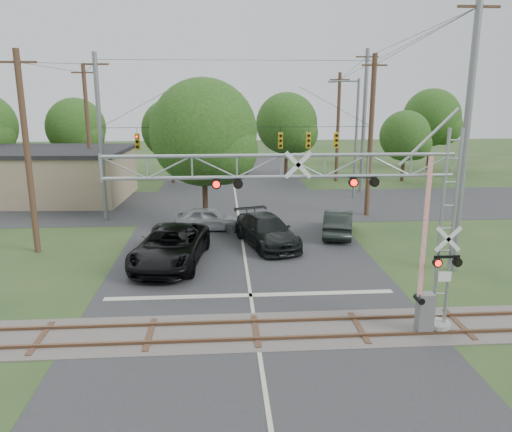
{
  "coord_description": "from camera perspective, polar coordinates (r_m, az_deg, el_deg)",
  "views": [
    {
      "loc": [
        -1.22,
        -15.34,
        8.89
      ],
      "look_at": [
        0.39,
        7.5,
        3.19
      ],
      "focal_mm": 35.0,
      "sensor_mm": 36.0,
      "label": 1
    }
  ],
  "objects": [
    {
      "name": "treeline",
      "position": [
        48.38,
        -3.3,
        10.22
      ],
      "size": [
        53.42,
        31.32,
        9.84
      ],
      "color": "#352418",
      "rests_on": "ground"
    },
    {
      "name": "road_cross",
      "position": [
        40.34,
        -2.19,
        1.26
      ],
      "size": [
        90.0,
        12.0,
        0.02
      ],
      "primitive_type": "cube",
      "color": "#2C2C2F",
      "rests_on": "ground"
    },
    {
      "name": "railroad_track",
      "position": [
        19.51,
        0.01,
        -13.03
      ],
      "size": [
        90.0,
        3.2,
        0.17
      ],
      "color": "#4B4641",
      "rests_on": "ground"
    },
    {
      "name": "ground",
      "position": [
        17.77,
        0.48,
        -16.04
      ],
      "size": [
        160.0,
        160.0,
        0.0
      ],
      "primitive_type": "plane",
      "color": "#28421E",
      "rests_on": "ground"
    },
    {
      "name": "commercial_building",
      "position": [
        46.72,
        -25.53,
        4.32
      ],
      "size": [
        18.82,
        10.38,
        4.28
      ],
      "rotation": [
        0.0,
        0.0,
        -0.06
      ],
      "color": "gray",
      "rests_on": "ground"
    },
    {
      "name": "pickup_black",
      "position": [
        26.75,
        -9.75,
        -3.42
      ],
      "size": [
        4.21,
        7.48,
        1.97
      ],
      "primitive_type": "imported",
      "rotation": [
        0.0,
        0.0,
        -0.14
      ],
      "color": "black",
      "rests_on": "ground"
    },
    {
      "name": "streetlight",
      "position": [
        43.3,
        11.15,
        9.35
      ],
      "size": [
        2.67,
        0.28,
        9.99
      ],
      "color": "slate",
      "rests_on": "ground"
    },
    {
      "name": "suv_dark",
      "position": [
        32.17,
        9.38,
        -0.74
      ],
      "size": [
        2.96,
        5.28,
        1.65
      ],
      "primitive_type": "imported",
      "rotation": [
        0.0,
        0.0,
        2.88
      ],
      "color": "black",
      "rests_on": "ground"
    },
    {
      "name": "traffic_signal_span",
      "position": [
        35.54,
        -0.67,
        8.84
      ],
      "size": [
        19.34,
        0.36,
        11.5
      ],
      "color": "slate",
      "rests_on": "ground"
    },
    {
      "name": "utility_poles",
      "position": [
        37.62,
        1.21,
        9.63
      ],
      "size": [
        25.83,
        27.08,
        13.35
      ],
      "color": "#462E20",
      "rests_on": "ground"
    },
    {
      "name": "sedan_silver",
      "position": [
        33.07,
        -5.32,
        -0.3
      ],
      "size": [
        4.63,
        2.16,
        1.53
      ],
      "primitive_type": "imported",
      "rotation": [
        0.0,
        0.0,
        1.49
      ],
      "color": "#94979A",
      "rests_on": "ground"
    },
    {
      "name": "crossing_gantry",
      "position": [
        18.02,
        10.46,
        0.71
      ],
      "size": [
        12.82,
        0.98,
        7.68
      ],
      "color": "gray",
      "rests_on": "ground"
    },
    {
      "name": "car_dark",
      "position": [
        29.6,
        1.22,
        -1.71
      ],
      "size": [
        4.13,
        6.58,
        1.78
      ],
      "primitive_type": "imported",
      "rotation": [
        0.0,
        0.0,
        0.29
      ],
      "color": "black",
      "rests_on": "ground"
    },
    {
      "name": "road_main",
      "position": [
        26.87,
        -1.2,
        -5.32
      ],
      "size": [
        14.0,
        90.0,
        0.02
      ],
      "primitive_type": "cube",
      "color": "#2C2C2F",
      "rests_on": "ground"
    }
  ]
}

